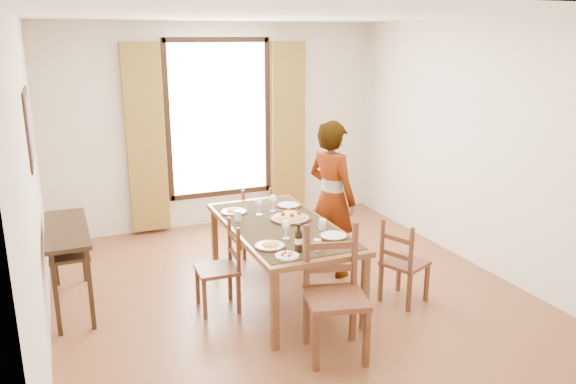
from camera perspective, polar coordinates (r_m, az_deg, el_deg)
name	(u,v)px	position (r m, az deg, el deg)	size (l,w,h in m)	color
ground	(291,294)	(5.76, 0.31, -10.36)	(5.00, 5.00, 0.00)	#57291B
room_shell	(286,142)	(5.39, -0.25, 5.11)	(4.60, 5.10, 2.74)	beige
console_table	(67,239)	(5.67, -21.51, -4.46)	(0.38, 1.20, 0.80)	black
dining_table	(281,230)	(5.47, -0.72, -3.93)	(0.97, 1.93, 0.76)	brown
chair_west	(220,270)	(5.38, -6.90, -7.85)	(0.39, 0.39, 0.85)	brown
chair_north	(255,223)	(6.63, -3.33, -3.16)	(0.43, 0.43, 0.84)	brown
chair_south	(335,297)	(4.61, 4.79, -10.62)	(0.57, 0.57, 1.06)	brown
chair_east	(403,265)	(5.57, 11.61, -7.24)	(0.49, 0.49, 0.84)	brown
man	(332,199)	(6.01, 4.45, -0.67)	(0.60, 0.72, 1.69)	gray
plate_sw	(270,244)	(4.88, -1.80, -5.31)	(0.27, 0.27, 0.05)	silver
plate_se	(333,234)	(5.13, 4.63, -4.30)	(0.27, 0.27, 0.05)	silver
plate_nw	(234,210)	(5.82, -5.55, -1.86)	(0.27, 0.27, 0.05)	silver
plate_ne	(289,204)	(6.02, 0.07, -1.20)	(0.27, 0.27, 0.05)	silver
pasta_platter	(290,215)	(5.57, 0.22, -2.36)	(0.40, 0.40, 0.10)	#B03316
caprese_plate	(287,254)	(4.68, -0.10, -6.36)	(0.20, 0.20, 0.04)	silver
wine_glass_a	(286,229)	(5.05, -0.21, -3.80)	(0.08, 0.08, 0.18)	white
wine_glass_b	(273,203)	(5.83, -1.54, -1.11)	(0.08, 0.08, 0.18)	white
wine_glass_c	(259,206)	(5.71, -2.97, -1.47)	(0.08, 0.08, 0.18)	white
tumbler_a	(322,224)	(5.31, 3.51, -3.30)	(0.07, 0.07, 0.10)	silver
tumbler_b	(237,216)	(5.58, -5.16, -2.40)	(0.07, 0.07, 0.10)	silver
tumbler_c	(317,245)	(4.80, 2.99, -5.39)	(0.07, 0.07, 0.10)	silver
wine_bottle	(299,238)	(4.74, 1.08, -4.70)	(0.07, 0.07, 0.25)	black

